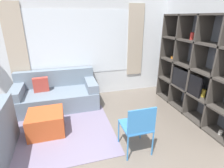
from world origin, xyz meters
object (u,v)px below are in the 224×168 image
at_px(ottoman, 46,123).
at_px(folding_chair, 138,125).
at_px(couch_main, 57,95).
at_px(shelving_unit, 198,69).

xyz_separation_m(ottoman, folding_chair, (1.43, -0.96, 0.30)).
bearing_deg(couch_main, folding_chair, -58.54).
distance_m(shelving_unit, couch_main, 3.27).
height_order(couch_main, ottoman, couch_main).
relative_size(shelving_unit, ottoman, 3.65).
height_order(couch_main, folding_chair, folding_chair).
bearing_deg(couch_main, shelving_unit, -22.20).
distance_m(couch_main, folding_chair, 2.38).
distance_m(shelving_unit, ottoman, 3.26).
bearing_deg(ottoman, couch_main, 79.59).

